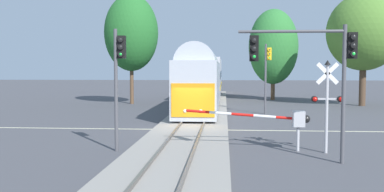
% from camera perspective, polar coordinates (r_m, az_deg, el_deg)
% --- Properties ---
extents(ground_plane, '(220.00, 220.00, 0.00)m').
position_cam_1_polar(ground_plane, '(25.69, -0.10, -4.55)').
color(ground_plane, '#47474C').
extents(road_centre_stripe, '(44.00, 0.20, 0.01)m').
position_cam_1_polar(road_centre_stripe, '(25.69, -0.10, -4.54)').
color(road_centre_stripe, beige).
rests_on(road_centre_stripe, ground).
extents(railway_track, '(4.40, 80.00, 0.32)m').
position_cam_1_polar(railway_track, '(25.67, -0.10, -4.34)').
color(railway_track, gray).
rests_on(railway_track, ground).
extents(commuter_train, '(3.04, 41.81, 5.16)m').
position_cam_1_polar(commuter_train, '(46.07, 1.91, 2.57)').
color(commuter_train, '#B2B7C1').
rests_on(commuter_train, railway_track).
extents(crossing_gate_near, '(5.55, 0.40, 1.85)m').
position_cam_1_polar(crossing_gate_near, '(19.41, 12.37, -3.07)').
color(crossing_gate_near, '#B7B7BC').
rests_on(crossing_gate_near, ground).
extents(crossing_signal_mast, '(1.36, 0.44, 4.06)m').
position_cam_1_polar(crossing_signal_mast, '(19.26, 17.68, -0.08)').
color(crossing_signal_mast, '#B2B2B7').
rests_on(crossing_signal_mast, ground).
extents(traffic_signal_median, '(0.53, 0.38, 5.43)m').
position_cam_1_polar(traffic_signal_median, '(19.03, -9.83, 3.51)').
color(traffic_signal_median, '#4C4C51').
rests_on(traffic_signal_median, ground).
extents(traffic_signal_near_right, '(4.49, 0.38, 5.37)m').
position_cam_1_polar(traffic_signal_near_right, '(17.01, 16.03, 4.75)').
color(traffic_signal_near_right, '#4C4C51').
rests_on(traffic_signal_near_right, ground).
extents(traffic_signal_far_side, '(0.53, 0.38, 5.67)m').
position_cam_1_polar(traffic_signal_far_side, '(34.84, 10.08, 3.82)').
color(traffic_signal_far_side, '#4C4C51').
rests_on(traffic_signal_far_side, ground).
extents(oak_behind_train, '(5.57, 5.57, 11.35)m').
position_cam_1_polar(oak_behind_train, '(44.94, -8.15, 8.37)').
color(oak_behind_train, brown).
rests_on(oak_behind_train, ground).
extents(elm_centre_background, '(5.73, 5.73, 10.62)m').
position_cam_1_polar(elm_centre_background, '(50.85, 10.87, 6.51)').
color(elm_centre_background, brown).
rests_on(elm_centre_background, ground).
extents(maple_right_background, '(7.16, 7.16, 11.05)m').
position_cam_1_polar(maple_right_background, '(45.31, 22.08, 7.94)').
color(maple_right_background, '#4C3828').
rests_on(maple_right_background, ground).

